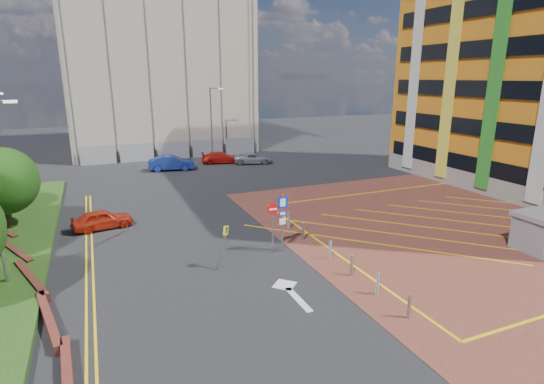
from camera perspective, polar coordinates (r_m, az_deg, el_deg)
ground at (r=22.20m, az=1.25°, el=-9.04°), size 140.00×140.00×0.00m
forecourt at (r=30.37m, az=26.17°, el=-3.85°), size 26.00×26.00×0.02m
retaining_wall at (r=22.57m, az=-30.18°, el=-10.27°), size 6.06×20.33×0.40m
tree_c at (r=29.51m, az=-32.51°, el=1.22°), size 4.00×4.00×4.90m
lamp_back at (r=48.31m, az=-8.08°, el=9.44°), size 1.53×0.16×8.00m
sign_cluster at (r=22.44m, az=0.94°, el=-3.41°), size 1.17×0.12×3.20m
warning_sign at (r=20.73m, az=-6.57°, el=-6.67°), size 0.80×0.43×2.24m
bollard_row at (r=21.67m, az=8.71°, el=-8.50°), size 0.14×11.14×0.90m
construction_building at (r=59.06m, az=-15.52°, el=16.55°), size 21.20×19.20×22.00m
construction_fence at (r=50.00m, az=-11.97°, el=5.57°), size 21.60×0.06×2.00m
car_red_left at (r=28.28m, az=-21.88°, el=-3.43°), size 3.75×1.97×1.22m
car_blue_back at (r=43.88m, az=-13.34°, el=3.83°), size 4.75×2.39×1.50m
car_red_back at (r=46.61m, az=-6.87°, el=4.61°), size 4.46×2.52×1.22m
car_silver_back at (r=46.10m, az=-2.57°, el=4.55°), size 4.50×2.96×1.15m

